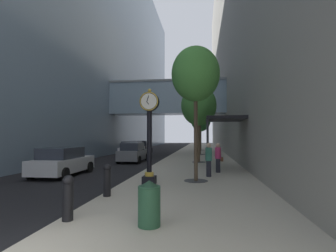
% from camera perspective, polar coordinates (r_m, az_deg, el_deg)
% --- Properties ---
extents(ground_plane, '(110.00, 110.00, 0.00)m').
position_cam_1_polar(ground_plane, '(31.10, 1.00, -6.30)').
color(ground_plane, black).
rests_on(ground_plane, ground).
extents(sidewalk_right, '(6.21, 80.00, 0.14)m').
position_cam_1_polar(sidewalk_right, '(33.88, 6.85, -5.83)').
color(sidewalk_right, '#ADA593').
rests_on(sidewalk_right, ground).
extents(building_block_left, '(22.81, 80.00, 32.23)m').
position_cam_1_polar(building_block_left, '(39.59, -16.50, 18.32)').
color(building_block_left, slate).
rests_on(building_block_left, ground).
extents(building_block_right, '(9.00, 80.00, 33.05)m').
position_cam_1_polar(building_block_right, '(37.39, 19.25, 20.41)').
color(building_block_right, gray).
rests_on(building_block_right, ground).
extents(street_clock, '(0.84, 0.55, 4.15)m').
position_cam_1_polar(street_clock, '(11.38, -4.09, -1.23)').
color(street_clock, black).
rests_on(street_clock, sidewalk_right).
extents(bollard_nearest, '(0.28, 0.28, 1.11)m').
position_cam_1_polar(bollard_nearest, '(7.11, -20.99, -14.22)').
color(bollard_nearest, black).
rests_on(bollard_nearest, sidewalk_right).
extents(bollard_second, '(0.28, 0.28, 1.11)m').
position_cam_1_polar(bollard_second, '(9.48, -13.15, -11.24)').
color(bollard_second, black).
rests_on(bollard_second, sidewalk_right).
extents(street_tree_near, '(2.27, 2.27, 6.30)m').
position_cam_1_polar(street_tree_near, '(12.58, 6.03, 11.06)').
color(street_tree_near, '#333335').
rests_on(street_tree_near, sidewalk_right).
extents(street_tree_mid_near, '(2.83, 2.83, 6.16)m').
position_cam_1_polar(street_tree_mid_near, '(21.18, 6.72, 4.43)').
color(street_tree_mid_near, '#333335').
rests_on(street_tree_mid_near, sidewalk_right).
extents(street_tree_mid_far, '(3.00, 3.00, 6.78)m').
position_cam_1_polar(street_tree_mid_far, '(29.98, 7.00, 3.47)').
color(street_tree_mid_far, '#333335').
rests_on(street_tree_mid_far, sidewalk_right).
extents(street_tree_far, '(2.87, 2.87, 6.07)m').
position_cam_1_polar(street_tree_far, '(38.71, 7.16, 1.26)').
color(street_tree_far, '#333335').
rests_on(street_tree_far, sidewalk_right).
extents(trash_bin, '(0.53, 0.53, 1.05)m').
position_cam_1_polar(trash_bin, '(6.31, -4.12, -16.34)').
color(trash_bin, '#234C33').
rests_on(trash_bin, sidewalk_right).
extents(pedestrian_walking, '(0.50, 0.42, 1.67)m').
position_cam_1_polar(pedestrian_walking, '(15.29, 10.88, -6.67)').
color(pedestrian_walking, '#23232D').
rests_on(pedestrian_walking, sidewalk_right).
extents(pedestrian_by_clock, '(0.45, 0.45, 1.73)m').
position_cam_1_polar(pedestrian_by_clock, '(13.67, 8.87, -7.04)').
color(pedestrian_by_clock, '#23232D').
rests_on(pedestrian_by_clock, sidewalk_right).
extents(storefront_awning, '(2.40, 3.60, 3.30)m').
position_cam_1_polar(storefront_awning, '(17.42, 12.15, 1.34)').
color(storefront_awning, black).
rests_on(storefront_awning, sidewalk_right).
extents(car_black_near, '(2.12, 4.56, 1.62)m').
position_cam_1_polar(car_black_near, '(34.25, -5.62, -4.59)').
color(car_black_near, black).
rests_on(car_black_near, ground).
extents(car_silver_mid, '(2.10, 4.40, 1.58)m').
position_cam_1_polar(car_silver_mid, '(15.98, -22.01, -7.25)').
color(car_silver_mid, '#B7BABF').
rests_on(car_silver_mid, ground).
extents(car_white_far, '(2.11, 4.58, 1.66)m').
position_cam_1_polar(car_white_far, '(28.43, -7.82, -5.03)').
color(car_white_far, silver).
rests_on(car_white_far, ground).
extents(car_grey_trailing, '(1.95, 4.26, 1.65)m').
position_cam_1_polar(car_grey_trailing, '(22.65, -7.62, -5.78)').
color(car_grey_trailing, slate).
rests_on(car_grey_trailing, ground).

